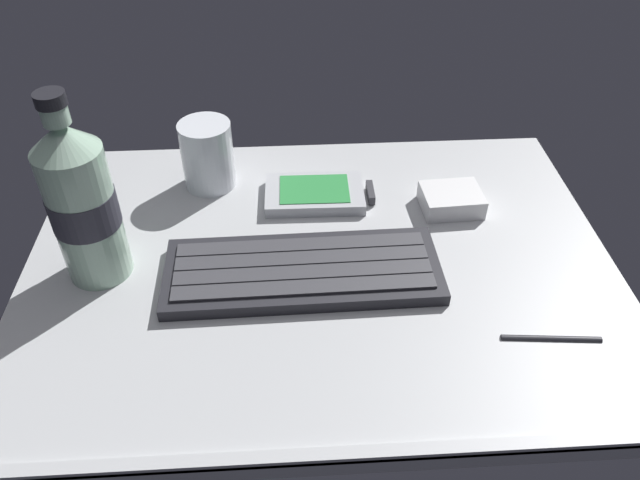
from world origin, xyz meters
The scene contains 7 objects.
ground_plane centered at (0.00, -0.23, -0.99)cm, with size 64.00×48.00×2.80cm.
keyboard centered at (-1.96, -2.30, 0.81)cm, with size 29.18×11.48×1.70cm.
handheld_device centered at (0.66, 11.50, 0.73)cm, with size 12.89×7.79×1.50cm.
juice_cup centered at (-12.93, 15.51, 3.91)cm, with size 6.40×6.40×8.50cm.
water_bottle centered at (-23.45, 0.34, 9.01)cm, with size 6.73×6.73×20.80cm.
charger_block centered at (16.28, 8.62, 1.20)cm, with size 7.00×5.60×2.40cm, color white.
stylus_pen centered at (21.40, -12.45, 0.35)cm, with size 0.70×0.70×9.50cm, color #26262B.
Camera 1 is at (-3.01, -50.31, 45.64)cm, focal length 34.95 mm.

